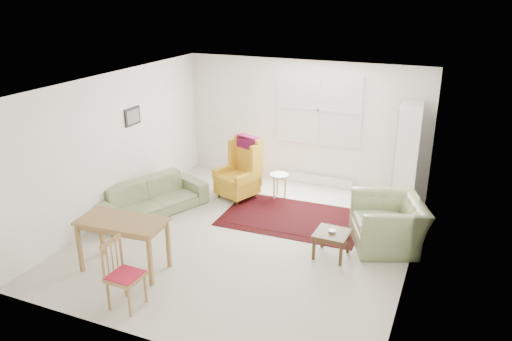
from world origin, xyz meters
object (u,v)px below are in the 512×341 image
at_px(coffee_table, 331,244).
at_px(desk_chair, 125,275).
at_px(armchair, 389,219).
at_px(cabinet, 407,156).
at_px(desk, 124,245).
at_px(stool, 279,186).
at_px(wingback_chair, 237,169).
at_px(sofa, 151,191).

bearing_deg(coffee_table, desk_chair, -132.37).
distance_m(armchair, cabinet, 1.81).
bearing_deg(coffee_table, desk, -150.06).
xyz_separation_m(armchair, desk, (-3.33, -2.19, -0.06)).
relative_size(coffee_table, cabinet, 0.26).
xyz_separation_m(coffee_table, stool, (-1.52, 1.79, 0.04)).
height_order(wingback_chair, coffee_table, wingback_chair).
relative_size(sofa, cabinet, 1.06).
distance_m(coffee_table, desk_chair, 3.04).
relative_size(armchair, desk, 0.95).
height_order(coffee_table, desk_chair, desk_chair).
bearing_deg(stool, wingback_chair, -155.91).
height_order(stool, desk_chair, desk_chair).
distance_m(wingback_chair, stool, 0.87).
bearing_deg(sofa, cabinet, -38.76).
bearing_deg(stool, armchair, -26.43).
height_order(sofa, desk, sofa).
xyz_separation_m(sofa, cabinet, (4.08, 2.18, 0.54)).
bearing_deg(desk, sofa, 113.27).
distance_m(wingback_chair, coffee_table, 2.71).
height_order(desk, desk_chair, desk_chair).
bearing_deg(armchair, wingback_chair, -126.84).
xyz_separation_m(stool, desk, (-1.10, -3.30, 0.15)).
bearing_deg(cabinet, desk_chair, -124.93).
bearing_deg(desk_chair, cabinet, -29.10).
xyz_separation_m(cabinet, desk, (-3.33, -3.93, -0.56)).
bearing_deg(sofa, stool, -26.99).
xyz_separation_m(wingback_chair, cabinet, (2.96, 0.96, 0.36)).
distance_m(wingback_chair, desk, 3.00).
height_order(armchair, cabinet, cabinet).
relative_size(wingback_chair, stool, 2.46).
height_order(sofa, desk_chair, desk_chair).
bearing_deg(desk, wingback_chair, 82.87).
distance_m(wingback_chair, desk_chair, 3.71).
height_order(sofa, armchair, armchair).
bearing_deg(coffee_table, sofa, 175.83).
height_order(sofa, stool, sofa).
bearing_deg(desk_chair, armchair, -41.83).
bearing_deg(armchair, cabinet, 157.95).
height_order(armchair, desk_chair, desk_chair).
bearing_deg(cabinet, desk, -134.63).
relative_size(armchair, desk_chair, 1.28).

